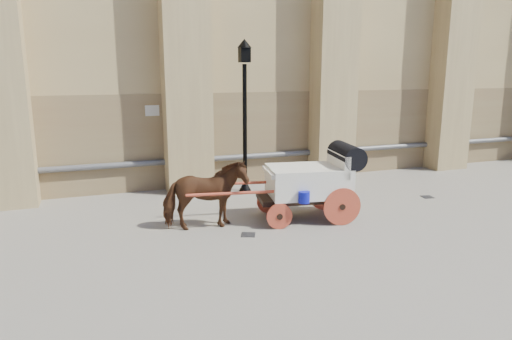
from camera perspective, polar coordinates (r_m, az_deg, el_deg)
name	(u,v)px	position (r m, az deg, el deg)	size (l,w,h in m)	color
ground	(259,221)	(11.47, 0.42, -6.43)	(90.00, 90.00, 0.00)	slate
horse	(205,195)	(10.78, -6.38, -3.19)	(0.88, 1.94, 1.64)	#553117
carriage	(314,179)	(11.52, 7.24, -1.15)	(4.46, 1.88, 1.90)	black
street_lamp	(245,112)	(13.90, -1.42, 7.26)	(0.43, 0.43, 4.60)	black
drain_grate_near	(248,235)	(10.56, -0.98, -8.08)	(0.32, 0.32, 0.01)	black
drain_grate_far	(427,197)	(14.53, 20.62, -3.16)	(0.32, 0.32, 0.01)	black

